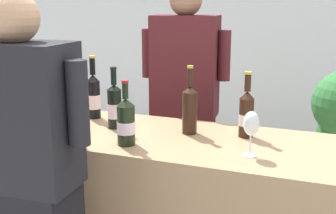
{
  "coord_description": "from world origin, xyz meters",
  "views": [
    {
      "loc": [
        0.6,
        -1.91,
        1.64
      ],
      "look_at": [
        -0.13,
        0.0,
        1.14
      ],
      "focal_mm": 45.89,
      "sensor_mm": 36.0,
      "label": 1
    }
  ],
  "objects_px": {
    "wine_bottle_3": "(114,106)",
    "wine_bottle_4": "(94,96)",
    "wine_bottle_1": "(246,113)",
    "person_guest": "(29,210)",
    "wine_bottle_5": "(28,103)",
    "wine_bottle_0": "(69,115)",
    "wine_bottle_2": "(8,108)",
    "wine_bottle_6": "(190,108)",
    "wine_glass": "(251,125)",
    "person_server": "(185,122)",
    "wine_bottle_7": "(126,122)"
  },
  "relations": [
    {
      "from": "wine_bottle_3",
      "to": "wine_bottle_6",
      "type": "relative_size",
      "value": 0.94
    },
    {
      "from": "wine_bottle_2",
      "to": "wine_bottle_6",
      "type": "relative_size",
      "value": 0.95
    },
    {
      "from": "wine_bottle_1",
      "to": "person_guest",
      "type": "relative_size",
      "value": 0.19
    },
    {
      "from": "wine_bottle_5",
      "to": "wine_bottle_6",
      "type": "bearing_deg",
      "value": 9.12
    },
    {
      "from": "wine_bottle_1",
      "to": "person_guest",
      "type": "distance_m",
      "value": 1.09
    },
    {
      "from": "wine_bottle_2",
      "to": "wine_glass",
      "type": "xyz_separation_m",
      "value": [
        1.25,
        0.06,
        0.02
      ]
    },
    {
      "from": "wine_bottle_5",
      "to": "wine_bottle_7",
      "type": "bearing_deg",
      "value": -11.42
    },
    {
      "from": "wine_bottle_0",
      "to": "wine_bottle_4",
      "type": "relative_size",
      "value": 0.89
    },
    {
      "from": "wine_bottle_5",
      "to": "person_server",
      "type": "distance_m",
      "value": 1.02
    },
    {
      "from": "wine_bottle_4",
      "to": "wine_bottle_5",
      "type": "xyz_separation_m",
      "value": [
        -0.27,
        -0.23,
        -0.02
      ]
    },
    {
      "from": "wine_bottle_0",
      "to": "wine_bottle_1",
      "type": "bearing_deg",
      "value": 21.58
    },
    {
      "from": "wine_glass",
      "to": "person_guest",
      "type": "xyz_separation_m",
      "value": [
        -0.79,
        -0.5,
        -0.3
      ]
    },
    {
      "from": "wine_bottle_6",
      "to": "wine_bottle_7",
      "type": "xyz_separation_m",
      "value": [
        -0.22,
        -0.27,
        -0.02
      ]
    },
    {
      "from": "wine_bottle_1",
      "to": "person_guest",
      "type": "bearing_deg",
      "value": -133.57
    },
    {
      "from": "person_guest",
      "to": "person_server",
      "type": "bearing_deg",
      "value": 80.94
    },
    {
      "from": "wine_bottle_3",
      "to": "wine_bottle_4",
      "type": "xyz_separation_m",
      "value": [
        -0.21,
        0.14,
        0.01
      ]
    },
    {
      "from": "wine_bottle_1",
      "to": "person_guest",
      "type": "xyz_separation_m",
      "value": [
        -0.72,
        -0.76,
        -0.29
      ]
    },
    {
      "from": "wine_bottle_1",
      "to": "wine_bottle_6",
      "type": "relative_size",
      "value": 0.94
    },
    {
      "from": "wine_bottle_2",
      "to": "person_guest",
      "type": "bearing_deg",
      "value": -43.78
    },
    {
      "from": "wine_bottle_1",
      "to": "wine_glass",
      "type": "xyz_separation_m",
      "value": [
        0.07,
        -0.26,
        0.02
      ]
    },
    {
      "from": "wine_bottle_0",
      "to": "wine_bottle_5",
      "type": "relative_size",
      "value": 1.07
    },
    {
      "from": "wine_bottle_6",
      "to": "person_server",
      "type": "xyz_separation_m",
      "value": [
        -0.23,
        0.61,
        -0.26
      ]
    },
    {
      "from": "person_guest",
      "to": "wine_bottle_3",
      "type": "bearing_deg",
      "value": 86.17
    },
    {
      "from": "wine_bottle_1",
      "to": "wine_bottle_4",
      "type": "relative_size",
      "value": 0.91
    },
    {
      "from": "wine_bottle_6",
      "to": "wine_bottle_7",
      "type": "bearing_deg",
      "value": -128.89
    },
    {
      "from": "wine_bottle_1",
      "to": "wine_bottle_6",
      "type": "bearing_deg",
      "value": -170.67
    },
    {
      "from": "wine_bottle_4",
      "to": "person_guest",
      "type": "height_order",
      "value": "person_guest"
    },
    {
      "from": "wine_bottle_4",
      "to": "wine_bottle_6",
      "type": "height_order",
      "value": "wine_bottle_4"
    },
    {
      "from": "wine_bottle_0",
      "to": "wine_bottle_5",
      "type": "height_order",
      "value": "wine_bottle_0"
    },
    {
      "from": "wine_bottle_2",
      "to": "person_server",
      "type": "relative_size",
      "value": 0.19
    },
    {
      "from": "wine_bottle_2",
      "to": "wine_bottle_3",
      "type": "bearing_deg",
      "value": 24.76
    },
    {
      "from": "wine_glass",
      "to": "wine_bottle_7",
      "type": "bearing_deg",
      "value": -174.33
    },
    {
      "from": "wine_bottle_3",
      "to": "wine_bottle_5",
      "type": "height_order",
      "value": "wine_bottle_3"
    },
    {
      "from": "wine_bottle_1",
      "to": "wine_bottle_5",
      "type": "relative_size",
      "value": 1.09
    },
    {
      "from": "person_server",
      "to": "person_guest",
      "type": "height_order",
      "value": "person_server"
    },
    {
      "from": "wine_bottle_5",
      "to": "wine_bottle_0",
      "type": "bearing_deg",
      "value": -20.91
    },
    {
      "from": "wine_bottle_0",
      "to": "person_guest",
      "type": "bearing_deg",
      "value": -78.9
    },
    {
      "from": "wine_bottle_7",
      "to": "wine_bottle_5",
      "type": "bearing_deg",
      "value": 168.58
    },
    {
      "from": "wine_bottle_6",
      "to": "wine_bottle_0",
      "type": "bearing_deg",
      "value": -152.68
    },
    {
      "from": "wine_bottle_1",
      "to": "wine_bottle_7",
      "type": "height_order",
      "value": "wine_bottle_1"
    },
    {
      "from": "wine_bottle_7",
      "to": "wine_glass",
      "type": "height_order",
      "value": "wine_bottle_7"
    },
    {
      "from": "wine_bottle_3",
      "to": "wine_glass",
      "type": "bearing_deg",
      "value": -12.77
    },
    {
      "from": "wine_bottle_7",
      "to": "person_server",
      "type": "distance_m",
      "value": 0.92
    },
    {
      "from": "wine_glass",
      "to": "person_server",
      "type": "relative_size",
      "value": 0.11
    },
    {
      "from": "wine_bottle_3",
      "to": "wine_bottle_5",
      "type": "relative_size",
      "value": 1.09
    },
    {
      "from": "wine_bottle_3",
      "to": "person_server",
      "type": "distance_m",
      "value": 0.73
    },
    {
      "from": "wine_bottle_7",
      "to": "wine_bottle_0",
      "type": "bearing_deg",
      "value": -179.97
    },
    {
      "from": "wine_bottle_2",
      "to": "wine_bottle_3",
      "type": "relative_size",
      "value": 1.01
    },
    {
      "from": "wine_bottle_4",
      "to": "person_server",
      "type": "distance_m",
      "value": 0.69
    },
    {
      "from": "wine_bottle_3",
      "to": "person_guest",
      "type": "distance_m",
      "value": 0.73
    }
  ]
}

